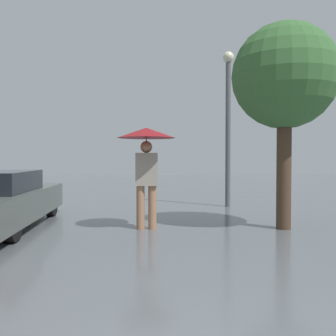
{
  "coord_description": "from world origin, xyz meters",
  "views": [
    {
      "loc": [
        -0.52,
        -1.47,
        1.4
      ],
      "look_at": [
        0.08,
        5.83,
        1.2
      ],
      "focal_mm": 40.0,
      "sensor_mm": 36.0,
      "label": 1
    }
  ],
  "objects": [
    {
      "name": "pedestrian",
      "position": [
        -0.35,
        5.83,
        1.58
      ],
      "size": [
        1.14,
        1.14,
        1.98
      ],
      "color": "#9E7051",
      "rests_on": "ground_plane"
    },
    {
      "name": "street_lamp",
      "position": [
        2.06,
        9.06,
        2.66
      ],
      "size": [
        0.31,
        0.31,
        4.42
      ],
      "color": "#515456",
      "rests_on": "ground_plane"
    },
    {
      "name": "tree",
      "position": [
        2.34,
        5.63,
        2.95
      ],
      "size": [
        2.05,
        2.05,
        4.02
      ],
      "color": "#473323",
      "rests_on": "ground_plane"
    }
  ]
}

